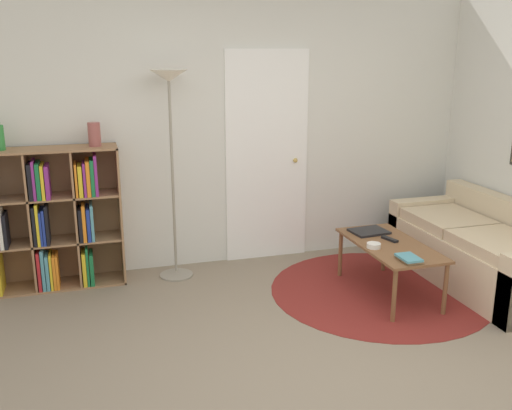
{
  "coord_description": "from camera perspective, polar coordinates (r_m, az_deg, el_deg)",
  "views": [
    {
      "loc": [
        -1.34,
        -2.76,
        2.01
      ],
      "look_at": [
        -0.11,
        1.33,
        0.85
      ],
      "focal_mm": 40.0,
      "sensor_mm": 36.0,
      "label": 1
    }
  ],
  "objects": [
    {
      "name": "book_stack_on_table",
      "position": [
        4.54,
        15.07,
        -5.18
      ],
      "size": [
        0.15,
        0.21,
        0.04
      ],
      "color": "olive",
      "rests_on": "coffee_table"
    },
    {
      "name": "remote",
      "position": [
        4.98,
        13.23,
        -3.35
      ],
      "size": [
        0.09,
        0.17,
        0.02
      ],
      "color": "black",
      "rests_on": "coffee_table"
    },
    {
      "name": "coffee_table",
      "position": [
        4.91,
        13.26,
        -4.28
      ],
      "size": [
        0.53,
        1.04,
        0.45
      ],
      "color": "brown",
      "rests_on": "ground_plane"
    },
    {
      "name": "bottle_middle",
      "position": [
        5.09,
        -24.23,
        6.2
      ],
      "size": [
        0.07,
        0.07,
        0.26
      ],
      "color": "#2D8438",
      "rests_on": "bookshelf"
    },
    {
      "name": "bookshelf",
      "position": [
        5.19,
        -20.02,
        -1.38
      ],
      "size": [
        1.13,
        0.34,
        1.22
      ],
      "color": "#936B47",
      "rests_on": "ground_plane"
    },
    {
      "name": "ground_plane",
      "position": [
        3.67,
        8.06,
        -18.2
      ],
      "size": [
        14.0,
        14.0,
        0.0
      ],
      "primitive_type": "plane",
      "color": "gray"
    },
    {
      "name": "couch",
      "position": [
        5.48,
        21.81,
        -4.39
      ],
      "size": [
        0.8,
        1.78,
        0.73
      ],
      "color": "#CCB793",
      "rests_on": "ground_plane"
    },
    {
      "name": "wall_back",
      "position": [
        5.42,
        -2.1,
        7.56
      ],
      "size": [
        7.68,
        0.11,
        2.6
      ],
      "color": "silver",
      "rests_on": "ground_plane"
    },
    {
      "name": "bowl",
      "position": [
        4.76,
        11.69,
        -3.98
      ],
      "size": [
        0.11,
        0.11,
        0.04
      ],
      "color": "silver",
      "rests_on": "coffee_table"
    },
    {
      "name": "floor_lamp",
      "position": [
        4.98,
        -8.61,
        9.64
      ],
      "size": [
        0.32,
        0.32,
        1.85
      ],
      "color": "gray",
      "rests_on": "ground_plane"
    },
    {
      "name": "laptop",
      "position": [
        5.15,
        11.22,
        -2.6
      ],
      "size": [
        0.33,
        0.27,
        0.02
      ],
      "color": "black",
      "rests_on": "coffee_table"
    },
    {
      "name": "rug",
      "position": [
        5.1,
        12.24,
        -8.34
      ],
      "size": [
        1.88,
        1.88,
        0.01
      ],
      "color": "maroon",
      "rests_on": "ground_plane"
    },
    {
      "name": "vase_on_shelf",
      "position": [
        5.03,
        -15.86,
        6.81
      ],
      "size": [
        0.1,
        0.1,
        0.2
      ],
      "color": "#934C47",
      "rests_on": "bookshelf"
    }
  ]
}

